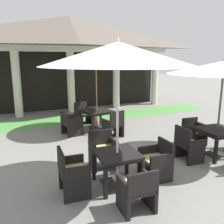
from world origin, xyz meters
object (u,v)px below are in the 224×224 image
Objects in this scene: patio_table_mid_right at (117,157)px; patio_chair_mid_right_west at (72,173)px; patio_table_near_foreground at (217,133)px; patio_umbrella_near_foreground at (224,68)px; patio_chair_mid_left_north at (83,114)px; patio_umbrella_mid_left at (96,61)px; patio_chair_near_foreground_north at (194,132)px; patio_chair_mid_right_south at (137,190)px; patio_chair_mid_left_west at (71,124)px; patio_chair_mid_right_north at (103,150)px; patio_table_mid_left at (97,113)px; patio_chair_mid_left_south at (114,125)px; patio_chair_near_foreground_west at (188,145)px; patio_umbrella_mid_right at (118,55)px; patio_chair_mid_right_east at (157,161)px; terracotta_urn at (95,121)px.

patio_chair_mid_right_west is at bearing 175.60° from patio_table_mid_right.
patio_table_near_foreground is 0.35× the size of patio_umbrella_near_foreground.
patio_chair_mid_right_west is (-1.84, -4.88, 0.04)m from patio_chair_mid_left_north.
patio_umbrella_mid_left is 3.04× the size of patio_table_mid_right.
patio_chair_mid_right_south is (-3.28, -2.13, 0.00)m from patio_chair_near_foreground_north.
patio_umbrella_near_foreground is 4.51m from patio_chair_mid_right_west.
patio_chair_mid_left_west is 4.65m from patio_chair_mid_right_south.
patio_table_mid_left is at bearing -104.57° from patio_chair_mid_right_north.
patio_chair_mid_left_south is (-1.93, 1.67, 0.02)m from patio_chair_near_foreground_north.
patio_chair_mid_right_north is at bearing 168.01° from patio_umbrella_near_foreground.
patio_table_near_foreground is 1.22× the size of patio_chair_mid_left_west.
patio_table_near_foreground is at bearing -60.66° from patio_table_mid_left.
patio_chair_mid_left_south is at bearing 44.83° from patio_chair_mid_left_west.
patio_chair_near_foreground_west is at bearing 95.44° from patio_chair_mid_left_north.
patio_table_mid_left is (-2.11, 2.71, 0.26)m from patio_chair_near_foreground_north.
patio_chair_mid_left_west is 0.91× the size of patio_chair_mid_right_north.
patio_table_mid_right is 0.95m from patio_chair_mid_right_north.
patio_table_mid_right is at bearing -105.67° from patio_table_mid_left.
patio_chair_mid_right_south reaches higher than patio_table_near_foreground.
patio_table_near_foreground is 1.06× the size of patio_chair_mid_right_west.
patio_table_mid_left is 1.39× the size of patio_chair_mid_right_south.
patio_chair_near_foreground_west is (-0.94, 0.07, -1.95)m from patio_umbrella_near_foreground.
patio_chair_near_foreground_north reaches higher than patio_table_mid_right.
patio_umbrella_mid_left is 2.38m from patio_chair_mid_left_north.
patio_table_mid_left is 1.31× the size of patio_chair_mid_left_north.
patio_chair_mid_left_south is (-1.85, 2.60, -0.23)m from patio_table_near_foreground.
patio_chair_mid_left_south reaches higher than patio_chair_near_foreground_west.
patio_umbrella_mid_right is (-1.10, -3.91, 2.01)m from patio_table_mid_left.
patio_chair_mid_right_east is (-2.28, -1.28, 0.01)m from patio_chair_near_foreground_north.
patio_chair_mid_right_east reaches higher than patio_chair_mid_left_west.
patio_umbrella_near_foreground reaches higher than patio_table_mid_left.
patio_umbrella_mid_left is 3.45× the size of patio_chair_mid_left_west.
patio_chair_mid_right_north is (-3.14, -0.28, 0.03)m from patio_chair_near_foreground_north.
patio_chair_mid_left_west is 0.87× the size of patio_chair_mid_left_south.
patio_umbrella_mid_right reaches higher than patio_chair_mid_right_west.
patio_table_mid_left is 4.06m from patio_table_mid_right.
patio_umbrella_near_foreground is at bearing 90.00° from patio_chair_near_foreground_west.
patio_chair_mid_left_west is 3.73m from patio_table_mid_right.
patio_chair_mid_right_south is at bearing -119.94° from patio_chair_mid_left_south.
patio_chair_near_foreground_west is 4.00m from patio_chair_mid_left_west.
patio_chair_mid_right_north is (-2.13, 0.58, 0.01)m from patio_chair_near_foreground_west.
patio_chair_mid_right_south is at bearing -94.40° from patio_table_mid_right.
patio_table_mid_right is (-3.21, -1.21, 0.23)m from patio_chair_near_foreground_north.
patio_chair_mid_right_south is at bearing -159.46° from patio_table_near_foreground.
patio_chair_mid_right_east is at bearing -92.38° from patio_table_mid_left.
patio_chair_mid_right_north is at bearing -108.97° from patio_table_mid_left.
patio_table_mid_left is 0.73m from terracotta_urn.
patio_table_mid_right is 2.04m from patio_umbrella_mid_right.
patio_chair_mid_right_east reaches higher than patio_table_mid_right.
patio_umbrella_mid_right is 3.66× the size of patio_chair_mid_right_south.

